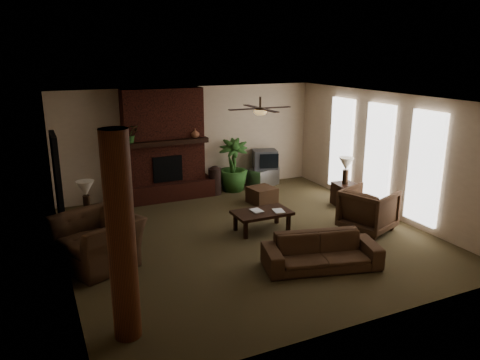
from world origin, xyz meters
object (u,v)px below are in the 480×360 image
log_column (121,238)px  armchair_left (97,232)px  floor_vase (215,178)px  lamp_left (86,191)px  side_table_right (344,194)px  ottoman (262,195)px  coffee_table (262,214)px  floor_plant (233,176)px  lamp_right (346,166)px  armchair_right (369,208)px  tv_stand (263,177)px  sofa (322,246)px  side_table_left (90,225)px

log_column → armchair_left: log_column is taller
floor_vase → lamp_left: (-3.43, -1.67, 0.57)m
log_column → side_table_right: log_column is taller
ottoman → coffee_table: bearing=-117.6°
floor_plant → lamp_right: size_ratio=2.17×
armchair_left → armchair_right: 5.46m
ottoman → tv_stand: bearing=61.2°
armchair_right → lamp_right: 1.74m
sofa → lamp_right: 3.63m
side_table_right → lamp_right: (-0.01, -0.01, 0.73)m
lamp_left → coffee_table: bearing=-18.8°
armchair_left → coffee_table: bearing=68.9°
coffee_table → lamp_right: 2.77m
armchair_right → ottoman: 2.84m
log_column → armchair_left: 2.51m
armchair_right → side_table_left: size_ratio=1.82×
sofa → armchair_left: bearing=167.6°
floor_vase → lamp_left: lamp_left is taller
side_table_right → armchair_left: bearing=-172.2°
lamp_left → lamp_right: same height
armchair_left → tv_stand: armchair_left is taller
log_column → lamp_left: 3.72m
sofa → lamp_left: (-3.52, 3.10, 0.61)m
ottoman → armchair_left: bearing=-156.7°
coffee_table → side_table_right: (2.63, 0.65, -0.10)m
lamp_left → armchair_left: bearing=-90.1°
side_table_right → armchair_right: bearing=-110.4°
tv_stand → side_table_left: side_table_left is taller
ottoman → tv_stand: size_ratio=0.71×
sofa → lamp_left: lamp_left is taller
armchair_left → ottoman: bearing=89.2°
coffee_table → side_table_right: 2.71m
side_table_left → lamp_left: (-0.01, 0.02, 0.73)m
sofa → armchair_left: armchair_left is taller
tv_stand → lamp_right: bearing=-89.3°
lamp_left → side_table_right: 6.05m
ottoman → floor_plant: size_ratio=0.43×
log_column → floor_vase: log_column is taller
armchair_right → ottoman: bearing=4.1°
armchair_right → floor_vase: bearing=7.1°
coffee_table → side_table_left: bearing=161.4°
armchair_right → lamp_left: 5.81m
ottoman → floor_vase: 1.44m
floor_plant → side_table_right: floor_plant is taller
ottoman → side_table_right: bearing=-29.3°
lamp_left → side_table_right: bearing=-4.7°
sofa → coffee_table: sofa is taller
sofa → armchair_right: bearing=43.1°
ottoman → sofa: bearing=-101.0°
floor_vase → side_table_right: (2.56, -2.17, -0.16)m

